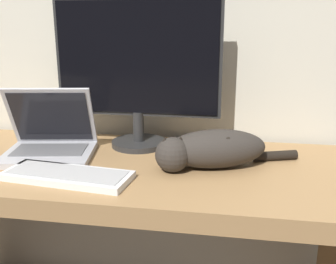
% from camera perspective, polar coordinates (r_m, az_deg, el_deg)
% --- Properties ---
extents(desk, '(1.58, 0.63, 0.70)m').
position_cam_1_polar(desk, '(1.38, -7.15, -9.81)').
color(desk, '#A37A4C').
rests_on(desk, ground_plane).
extents(monitor, '(0.60, 0.20, 0.53)m').
position_cam_1_polar(monitor, '(1.43, -4.47, 9.16)').
color(monitor, '#282828').
rests_on(monitor, desk).
extents(laptop, '(0.34, 0.30, 0.24)m').
position_cam_1_polar(laptop, '(1.42, -16.79, -1.39)').
color(laptop, '#B7B7BC').
rests_on(laptop, desk).
extents(external_keyboard, '(0.40, 0.18, 0.02)m').
position_cam_1_polar(external_keyboard, '(1.21, -14.42, -6.12)').
color(external_keyboard, white).
rests_on(external_keyboard, desk).
extents(cat, '(0.46, 0.25, 0.12)m').
position_cam_1_polar(cat, '(1.25, 6.20, -2.42)').
color(cat, '#332D28').
rests_on(cat, desk).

